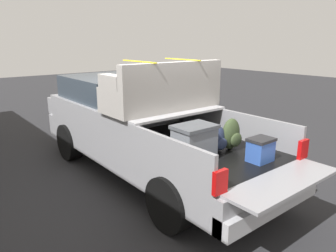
% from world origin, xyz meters
% --- Properties ---
extents(ground_plane, '(40.00, 40.00, 0.00)m').
position_xyz_m(ground_plane, '(0.00, 0.00, 0.00)').
color(ground_plane, '#262628').
extents(pickup_truck, '(6.05, 2.06, 2.23)m').
position_xyz_m(pickup_truck, '(0.34, 0.00, 0.95)').
color(pickup_truck, gray).
rests_on(pickup_truck, ground_plane).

